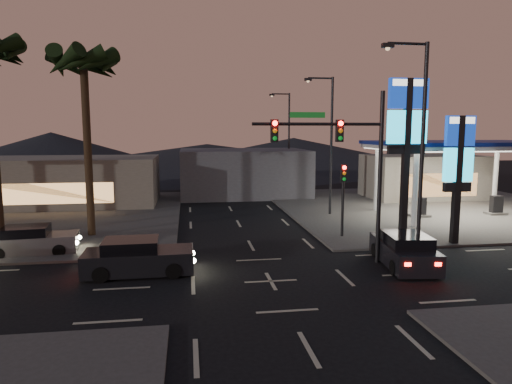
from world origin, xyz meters
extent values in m
plane|color=black|center=(0.00, 0.00, 0.00)|extent=(140.00, 140.00, 0.00)
cube|color=#47443F|center=(16.00, 16.00, 0.06)|extent=(24.00, 24.00, 0.12)
cube|color=#47443F|center=(-16.00, 16.00, 0.06)|extent=(24.00, 24.00, 0.12)
cylinder|color=silver|center=(11.00, 9.00, 2.50)|extent=(0.36, 0.36, 5.00)
cylinder|color=silver|center=(11.00, 15.00, 2.50)|extent=(0.36, 0.36, 5.00)
cylinder|color=silver|center=(21.00, 15.00, 2.50)|extent=(0.36, 0.36, 5.00)
cube|color=silver|center=(16.00, 12.00, 5.20)|extent=(12.00, 8.00, 0.50)
cube|color=white|center=(16.00, 12.00, 4.90)|extent=(11.60, 7.60, 0.06)
cube|color=navy|center=(16.00, 12.00, 5.35)|extent=(12.20, 8.20, 0.25)
cube|color=black|center=(13.00, 12.00, 0.80)|extent=(0.80, 0.50, 1.40)
cube|color=black|center=(19.00, 12.00, 0.80)|extent=(0.80, 0.50, 1.40)
cube|color=#726B5B|center=(18.00, 21.00, 2.00)|extent=(10.00, 6.00, 4.00)
cube|color=black|center=(8.50, 5.50, 4.50)|extent=(0.35, 0.35, 9.00)
cube|color=navy|center=(8.50, 5.50, 8.20)|extent=(2.20, 0.30, 1.60)
cube|color=white|center=(8.50, 5.50, 8.75)|extent=(1.98, 0.32, 0.35)
cube|color=#1ACBF8|center=(8.50, 5.50, 6.40)|extent=(2.20, 0.30, 1.80)
cube|color=black|center=(8.50, 5.50, 5.20)|extent=(2.09, 0.28, 0.50)
cube|color=black|center=(11.00, 4.50, 3.50)|extent=(0.35, 0.35, 7.00)
cube|color=navy|center=(11.00, 4.50, 6.20)|extent=(1.60, 0.30, 1.60)
cube|color=white|center=(11.00, 4.50, 6.75)|extent=(1.44, 0.32, 0.35)
cube|color=#1ACBF8|center=(11.00, 4.50, 4.40)|extent=(1.60, 0.30, 1.80)
cube|color=black|center=(11.00, 4.50, 3.20)|extent=(1.52, 0.28, 0.50)
cylinder|color=black|center=(5.50, 2.00, 4.00)|extent=(0.20, 0.20, 8.00)
cylinder|color=black|center=(2.50, 2.00, 6.50)|extent=(6.00, 0.14, 0.14)
cube|color=#0C3F14|center=(2.00, 2.00, 6.90)|extent=(1.60, 0.05, 0.25)
cube|color=black|center=(3.50, 2.00, 6.20)|extent=(0.32, 0.25, 1.00)
sphere|color=#FF0C07|center=(3.50, 1.85, 6.53)|extent=(0.22, 0.22, 0.22)
sphere|color=orange|center=(3.50, 1.85, 6.20)|extent=(0.20, 0.20, 0.20)
sphere|color=#0CB226|center=(3.50, 1.85, 5.87)|extent=(0.20, 0.20, 0.20)
cube|color=black|center=(0.50, 2.00, 6.20)|extent=(0.32, 0.25, 1.00)
sphere|color=#FF0C07|center=(0.50, 1.85, 6.53)|extent=(0.22, 0.22, 0.22)
sphere|color=orange|center=(0.50, 1.85, 6.20)|extent=(0.20, 0.20, 0.20)
sphere|color=#0CB226|center=(0.50, 1.85, 5.87)|extent=(0.20, 0.20, 0.20)
cylinder|color=black|center=(5.50, 7.00, 2.00)|extent=(0.16, 0.16, 4.00)
cube|color=black|center=(5.50, 7.00, 3.80)|extent=(0.32, 0.25, 1.00)
sphere|color=#FF0C07|center=(5.50, 6.85, 4.13)|extent=(0.22, 0.22, 0.22)
sphere|color=orange|center=(5.50, 6.85, 3.80)|extent=(0.20, 0.20, 0.20)
sphere|color=#0CB226|center=(5.50, 6.85, 3.47)|extent=(0.20, 0.20, 0.20)
cylinder|color=black|center=(7.00, 1.00, 5.00)|extent=(0.18, 0.18, 10.00)
cylinder|color=black|center=(6.10, 1.00, 9.90)|extent=(1.80, 0.12, 0.12)
cube|color=black|center=(5.20, 1.00, 9.80)|extent=(0.50, 0.25, 0.18)
sphere|color=#FFCC8C|center=(5.20, 1.00, 9.68)|extent=(0.20, 0.20, 0.20)
cylinder|color=black|center=(7.00, 14.00, 5.00)|extent=(0.18, 0.18, 10.00)
cylinder|color=black|center=(6.10, 14.00, 9.90)|extent=(1.80, 0.12, 0.12)
cube|color=black|center=(5.20, 14.00, 9.80)|extent=(0.50, 0.25, 0.18)
sphere|color=#FFCC8C|center=(5.20, 14.00, 9.68)|extent=(0.20, 0.20, 0.20)
cylinder|color=black|center=(7.00, 28.00, 5.00)|extent=(0.18, 0.18, 10.00)
cylinder|color=black|center=(6.10, 28.00, 9.90)|extent=(1.80, 0.12, 0.12)
cube|color=black|center=(5.20, 28.00, 9.80)|extent=(0.50, 0.25, 0.18)
sphere|color=#FFCC8C|center=(5.20, 28.00, 9.68)|extent=(0.20, 0.20, 0.20)
cylinder|color=black|center=(-9.00, 9.50, 5.10)|extent=(0.44, 0.44, 10.20)
sphere|color=black|center=(-9.00, 9.50, 10.20)|extent=(0.90, 0.90, 0.90)
cone|color=black|center=(-7.70, 9.50, 9.90)|extent=(0.90, 2.74, 1.91)
cone|color=black|center=(-8.08, 10.42, 9.90)|extent=(2.57, 2.57, 1.91)
cone|color=black|center=(-9.00, 10.80, 9.90)|extent=(2.74, 0.90, 1.91)
cone|color=black|center=(-9.92, 10.42, 9.90)|extent=(2.57, 2.57, 1.91)
cone|color=black|center=(-10.30, 9.50, 9.90)|extent=(0.90, 2.74, 1.91)
cone|color=black|center=(-9.92, 8.58, 9.90)|extent=(2.57, 2.57, 1.91)
cone|color=black|center=(-9.00, 8.20, 9.90)|extent=(2.74, 0.90, 1.91)
cone|color=black|center=(-8.08, 8.58, 9.90)|extent=(2.57, 2.57, 1.91)
cone|color=black|center=(-12.70, 9.50, 10.50)|extent=(0.90, 2.74, 1.91)
cone|color=black|center=(-13.08, 10.42, 10.50)|extent=(2.57, 2.57, 1.91)
cube|color=#726B5B|center=(-14.00, 22.00, 2.00)|extent=(16.00, 8.00, 4.00)
cube|color=#4C4C51|center=(2.00, 26.00, 2.20)|extent=(12.00, 9.00, 4.40)
cone|color=black|center=(-25.00, 60.00, 3.00)|extent=(40.00, 40.00, 6.00)
cone|color=black|center=(15.00, 60.00, 2.50)|extent=(50.00, 50.00, 5.00)
cone|color=black|center=(0.00, 60.00, 2.00)|extent=(60.00, 60.00, 4.00)
cube|color=black|center=(-5.50, 1.82, 0.58)|extent=(4.69, 2.06, 0.95)
cube|color=black|center=(-5.82, 1.82, 1.21)|extent=(2.36, 1.85, 0.69)
cylinder|color=black|center=(-4.04, 2.75, 0.34)|extent=(0.68, 0.27, 0.68)
cylinder|color=black|center=(-4.00, 0.96, 0.34)|extent=(0.68, 0.27, 0.68)
cylinder|color=black|center=(-7.00, 2.69, 0.34)|extent=(0.68, 0.27, 0.68)
cylinder|color=black|center=(-6.96, 0.89, 0.34)|extent=(0.68, 0.27, 0.68)
sphere|color=#FFF2BF|center=(-3.19, 2.51, 0.65)|extent=(0.23, 0.23, 0.23)
sphere|color=#FFF2BF|center=(-3.16, 1.24, 0.65)|extent=(0.23, 0.23, 0.23)
cube|color=#FF140A|center=(-7.84, 2.41, 0.74)|extent=(0.09, 0.27, 0.15)
cube|color=#FF140A|center=(-7.81, 1.14, 0.74)|extent=(0.09, 0.27, 0.15)
cube|color=#5F5F62|center=(-11.16, 5.95, 0.54)|extent=(4.46, 2.23, 0.88)
cube|color=black|center=(-11.45, 5.92, 1.13)|extent=(2.31, 1.87, 0.64)
cylinder|color=black|center=(-9.87, 6.91, 0.31)|extent=(0.65, 0.30, 0.63)
cylinder|color=black|center=(-9.71, 5.26, 0.31)|extent=(0.65, 0.30, 0.63)
cylinder|color=black|center=(-12.60, 6.64, 0.31)|extent=(0.65, 0.30, 0.63)
sphere|color=#FFF2BF|center=(-9.07, 6.74, 0.61)|extent=(0.22, 0.22, 0.22)
sphere|color=#FFF2BF|center=(-8.96, 5.58, 0.61)|extent=(0.22, 0.22, 0.22)
cube|color=black|center=(6.50, 1.33, 0.58)|extent=(2.52, 4.84, 0.95)
cube|color=black|center=(6.46, 1.02, 1.21)|extent=(2.07, 2.53, 0.68)
cylinder|color=black|center=(5.80, 2.91, 0.34)|extent=(0.34, 0.70, 0.67)
cylinder|color=black|center=(7.58, 2.68, 0.34)|extent=(0.34, 0.70, 0.67)
cylinder|color=black|center=(5.42, -0.02, 0.34)|extent=(0.34, 0.70, 0.67)
cylinder|color=black|center=(7.20, -0.24, 0.34)|extent=(0.34, 0.70, 0.67)
cube|color=#FF140A|center=(5.58, -0.88, 0.74)|extent=(0.27, 0.12, 0.15)
cube|color=#FF140A|center=(6.83, -1.05, 0.74)|extent=(0.27, 0.12, 0.15)
camera|label=1|loc=(-3.32, -17.97, 6.19)|focal=32.00mm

